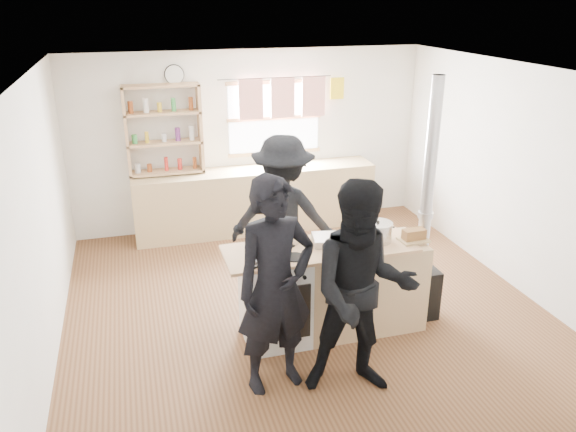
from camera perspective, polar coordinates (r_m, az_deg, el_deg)
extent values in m
cube|color=brown|center=(6.26, 1.42, -8.95)|extent=(5.00, 5.00, 0.01)
cube|color=tan|center=(8.01, -3.27, 1.67)|extent=(3.40, 0.55, 0.90)
cube|color=tan|center=(7.82, -12.17, 4.44)|extent=(1.00, 0.28, 0.03)
cube|color=tan|center=(7.71, -12.40, 7.28)|extent=(1.00, 0.28, 0.03)
cube|color=tan|center=(7.63, -12.64, 10.19)|extent=(1.00, 0.28, 0.03)
cube|color=tan|center=(7.57, -12.86, 12.78)|extent=(1.00, 0.28, 0.03)
cube|color=tan|center=(7.67, -16.11, 8.12)|extent=(0.04, 0.28, 1.20)
cube|color=tan|center=(7.72, -8.92, 8.79)|extent=(0.04, 0.28, 1.20)
cylinder|color=silver|center=(7.98, 0.87, 6.05)|extent=(0.10, 0.10, 0.28)
cube|color=white|center=(5.46, -1.36, -8.31)|extent=(0.60, 0.60, 0.90)
cube|color=tan|center=(5.73, 7.45, -7.01)|extent=(1.20, 0.60, 0.90)
cube|color=tan|center=(5.37, 3.26, -3.33)|extent=(1.84, 0.64, 0.03)
cylinder|color=black|center=(5.05, -1.85, -4.50)|extent=(0.38, 0.38, 0.05)
cylinder|color=#3D6021|center=(5.04, -1.85, -4.34)|extent=(0.25, 0.25, 0.02)
cube|color=silver|center=(5.43, 4.23, -2.43)|extent=(0.36, 0.33, 0.07)
cube|color=brown|center=(5.42, 4.24, -2.22)|extent=(0.31, 0.28, 0.02)
cylinder|color=silver|center=(5.44, 0.14, -1.90)|extent=(0.22, 0.22, 0.15)
cylinder|color=silver|center=(5.41, 0.14, -1.10)|extent=(0.23, 0.23, 0.01)
sphere|color=black|center=(5.40, 0.14, -0.96)|extent=(0.03, 0.03, 0.03)
cylinder|color=#BBBBBD|center=(5.52, 9.07, -1.66)|extent=(0.28, 0.28, 0.18)
cylinder|color=#BBBBBD|center=(5.48, 9.13, -0.73)|extent=(0.29, 0.29, 0.01)
sphere|color=black|center=(5.48, 9.14, -0.60)|extent=(0.03, 0.03, 0.03)
cube|color=tan|center=(5.62, 12.63, -2.37)|extent=(0.29, 0.22, 0.02)
cube|color=olive|center=(5.60, 12.68, -1.81)|extent=(0.23, 0.12, 0.10)
cube|color=black|center=(6.09, 13.07, -7.50)|extent=(0.35, 0.35, 0.54)
cylinder|color=#ADADB2|center=(5.61, 14.13, 3.75)|extent=(0.12, 0.12, 1.96)
imported|color=black|center=(4.62, -1.27, -7.18)|extent=(0.77, 0.58, 1.90)
imported|color=black|center=(4.62, 7.53, -7.58)|extent=(1.05, 0.91, 1.87)
imported|color=black|center=(6.14, -0.49, -0.08)|extent=(1.34, 1.07, 1.82)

